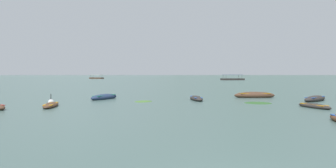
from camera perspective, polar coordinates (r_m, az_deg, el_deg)
name	(u,v)px	position (r m, az deg, el deg)	size (l,w,h in m)	color
ground_plane	(189,75)	(1505.65, 4.07, 1.78)	(6000.00, 6000.00, 0.00)	#425B56
mountain_1	(84,34)	(2288.72, -15.97, 9.27)	(1984.66, 1984.66, 599.98)	slate
mountain_2	(158,47)	(2344.16, -1.87, 7.18)	(1319.83, 1319.83, 438.71)	#56665B
mountain_3	(256,31)	(2048.26, 16.69, 9.87)	(1457.57, 1457.57, 580.45)	#4C5B56
rowboat_0	(254,95)	(32.50, 16.44, -2.12)	(4.45, 1.75, 0.78)	#4C3323
rowboat_1	(196,98)	(28.31, 5.50, -2.80)	(1.62, 3.86, 0.50)	#2D2826
rowboat_2	(104,97)	(29.98, -12.28, -2.50)	(2.42, 4.05, 0.63)	navy
rowboat_3	(314,106)	(24.20, 26.49, -3.85)	(1.86, 3.16, 0.41)	#2D2826
rowboat_4	(315,99)	(30.46, 26.64, -2.59)	(3.66, 3.96, 0.62)	#2D2826
rowboat_5	(51,105)	(23.99, -21.78, -3.84)	(1.63, 3.56, 0.40)	#4C3323
ferry_0	(96,78)	(170.37, -13.71, 1.14)	(8.23, 4.86, 2.54)	#4C3323
ferry_1	(232,79)	(130.35, 12.40, 0.94)	(10.48, 6.68, 2.54)	#2D2826
mooring_buoy	(51,102)	(26.75, -21.76, -3.30)	(0.51, 0.51, 0.97)	silver
weed_patch_3	(143,102)	(26.73, -4.79, -3.41)	(1.48, 1.96, 0.14)	#477033
weed_patch_4	(258,103)	(26.39, 17.04, -3.56)	(2.28, 2.32, 0.14)	#2D5628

